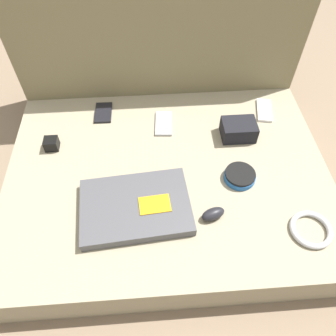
{
  "coord_description": "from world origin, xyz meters",
  "views": [
    {
      "loc": [
        -0.05,
        -0.64,
        0.97
      ],
      "look_at": [
        0.0,
        0.0,
        0.15
      ],
      "focal_mm": 35.0,
      "sensor_mm": 36.0,
      "label": 1
    }
  ],
  "objects_px": {
    "phone_silver": "(103,113)",
    "laptop": "(136,207)",
    "speaker_puck": "(240,176)",
    "computer_mouse": "(213,214)",
    "phone_small": "(264,110)",
    "camera_pouch": "(239,130)",
    "phone_black": "(164,123)",
    "charger_brick": "(51,144)"
  },
  "relations": [
    {
      "from": "phone_small",
      "to": "charger_brick",
      "type": "relative_size",
      "value": 2.83
    },
    {
      "from": "laptop",
      "to": "phone_black",
      "type": "height_order",
      "value": "laptop"
    },
    {
      "from": "laptop",
      "to": "speaker_puck",
      "type": "relative_size",
      "value": 3.36
    },
    {
      "from": "phone_black",
      "to": "phone_small",
      "type": "relative_size",
      "value": 0.99
    },
    {
      "from": "speaker_puck",
      "to": "computer_mouse",
      "type": "bearing_deg",
      "value": -128.86
    },
    {
      "from": "phone_silver",
      "to": "phone_small",
      "type": "height_order",
      "value": "phone_small"
    },
    {
      "from": "phone_black",
      "to": "laptop",
      "type": "bearing_deg",
      "value": -101.97
    },
    {
      "from": "laptop",
      "to": "phone_silver",
      "type": "xyz_separation_m",
      "value": [
        -0.12,
        0.43,
        -0.01
      ]
    },
    {
      "from": "phone_small",
      "to": "speaker_puck",
      "type": "bearing_deg",
      "value": -106.33
    },
    {
      "from": "computer_mouse",
      "to": "speaker_puck",
      "type": "xyz_separation_m",
      "value": [
        0.11,
        0.13,
        -0.0
      ]
    },
    {
      "from": "phone_small",
      "to": "camera_pouch",
      "type": "distance_m",
      "value": 0.18
    },
    {
      "from": "computer_mouse",
      "to": "phone_black",
      "type": "xyz_separation_m",
      "value": [
        -0.12,
        0.4,
        -0.01
      ]
    },
    {
      "from": "phone_black",
      "to": "camera_pouch",
      "type": "height_order",
      "value": "camera_pouch"
    },
    {
      "from": "phone_black",
      "to": "phone_small",
      "type": "distance_m",
      "value": 0.39
    },
    {
      "from": "laptop",
      "to": "phone_small",
      "type": "distance_m",
      "value": 0.63
    },
    {
      "from": "phone_silver",
      "to": "phone_small",
      "type": "bearing_deg",
      "value": -1.94
    },
    {
      "from": "laptop",
      "to": "camera_pouch",
      "type": "distance_m",
      "value": 0.46
    },
    {
      "from": "phone_silver",
      "to": "phone_black",
      "type": "bearing_deg",
      "value": -17.3
    },
    {
      "from": "phone_small",
      "to": "charger_brick",
      "type": "xyz_separation_m",
      "value": [
        -0.77,
        -0.13,
        0.01
      ]
    },
    {
      "from": "computer_mouse",
      "to": "camera_pouch",
      "type": "xyz_separation_m",
      "value": [
        0.14,
        0.32,
        0.01
      ]
    },
    {
      "from": "phone_small",
      "to": "charger_brick",
      "type": "distance_m",
      "value": 0.78
    },
    {
      "from": "computer_mouse",
      "to": "charger_brick",
      "type": "xyz_separation_m",
      "value": [
        -0.5,
        0.31,
        0.0
      ]
    },
    {
      "from": "laptop",
      "to": "phone_silver",
      "type": "relative_size",
      "value": 3.11
    },
    {
      "from": "camera_pouch",
      "to": "charger_brick",
      "type": "height_order",
      "value": "camera_pouch"
    },
    {
      "from": "computer_mouse",
      "to": "camera_pouch",
      "type": "height_order",
      "value": "camera_pouch"
    },
    {
      "from": "laptop",
      "to": "computer_mouse",
      "type": "height_order",
      "value": "laptop"
    },
    {
      "from": "computer_mouse",
      "to": "phone_silver",
      "type": "height_order",
      "value": "computer_mouse"
    },
    {
      "from": "computer_mouse",
      "to": "phone_silver",
      "type": "relative_size",
      "value": 0.74
    },
    {
      "from": "phone_silver",
      "to": "charger_brick",
      "type": "relative_size",
      "value": 2.39
    },
    {
      "from": "laptop",
      "to": "camera_pouch",
      "type": "bearing_deg",
      "value": 33.01
    },
    {
      "from": "phone_silver",
      "to": "charger_brick",
      "type": "bearing_deg",
      "value": -134.58
    },
    {
      "from": "phone_silver",
      "to": "laptop",
      "type": "bearing_deg",
      "value": -73.66
    },
    {
      "from": "phone_silver",
      "to": "phone_black",
      "type": "xyz_separation_m",
      "value": [
        0.22,
        -0.07,
        -0.0
      ]
    },
    {
      "from": "phone_small",
      "to": "charger_brick",
      "type": "bearing_deg",
      "value": -159.26
    },
    {
      "from": "phone_silver",
      "to": "phone_black",
      "type": "distance_m",
      "value": 0.23
    },
    {
      "from": "phone_black",
      "to": "camera_pouch",
      "type": "relative_size",
      "value": 1.08
    },
    {
      "from": "speaker_puck",
      "to": "phone_silver",
      "type": "distance_m",
      "value": 0.56
    },
    {
      "from": "computer_mouse",
      "to": "charger_brick",
      "type": "relative_size",
      "value": 1.76
    },
    {
      "from": "phone_black",
      "to": "camera_pouch",
      "type": "bearing_deg",
      "value": -12.18
    },
    {
      "from": "laptop",
      "to": "computer_mouse",
      "type": "relative_size",
      "value": 4.23
    },
    {
      "from": "charger_brick",
      "to": "phone_small",
      "type": "bearing_deg",
      "value": 9.51
    },
    {
      "from": "camera_pouch",
      "to": "charger_brick",
      "type": "xyz_separation_m",
      "value": [
        -0.64,
        -0.01,
        -0.01
      ]
    }
  ]
}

